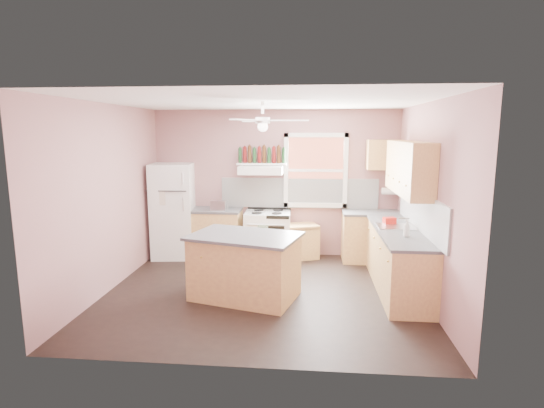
# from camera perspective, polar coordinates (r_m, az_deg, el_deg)

# --- Properties ---
(floor) EXTENTS (4.50, 4.50, 0.00)m
(floor) POSITION_cam_1_polar(r_m,az_deg,el_deg) (6.29, -1.18, -11.75)
(floor) COLOR black
(floor) RESTS_ON ground
(ceiling) EXTENTS (4.50, 4.50, 0.00)m
(ceiling) POSITION_cam_1_polar(r_m,az_deg,el_deg) (5.87, -1.27, 13.61)
(ceiling) COLOR white
(ceiling) RESTS_ON ground
(wall_back) EXTENTS (4.50, 0.05, 2.70)m
(wall_back) POSITION_cam_1_polar(r_m,az_deg,el_deg) (7.93, 0.41, 2.81)
(wall_back) COLOR #8F6261
(wall_back) RESTS_ON ground
(wall_right) EXTENTS (0.05, 4.00, 2.70)m
(wall_right) POSITION_cam_1_polar(r_m,az_deg,el_deg) (6.11, 20.49, 0.14)
(wall_right) COLOR #8F6261
(wall_right) RESTS_ON ground
(wall_left) EXTENTS (0.05, 4.00, 2.70)m
(wall_left) POSITION_cam_1_polar(r_m,az_deg,el_deg) (6.58, -21.32, 0.74)
(wall_left) COLOR #8F6261
(wall_left) RESTS_ON ground
(backsplash_back) EXTENTS (2.90, 0.03, 0.55)m
(backsplash_back) POSITION_cam_1_polar(r_m,az_deg,el_deg) (7.88, 3.65, 1.47)
(backsplash_back) COLOR white
(backsplash_back) RESTS_ON wall_back
(backsplash_right) EXTENTS (0.03, 2.60, 0.55)m
(backsplash_right) POSITION_cam_1_polar(r_m,az_deg,el_deg) (6.41, 19.36, -0.95)
(backsplash_right) COLOR white
(backsplash_right) RESTS_ON wall_right
(window_view) EXTENTS (1.00, 0.02, 1.20)m
(window_view) POSITION_cam_1_polar(r_m,az_deg,el_deg) (7.83, 5.88, 4.52)
(window_view) COLOR brown
(window_view) RESTS_ON wall_back
(window_frame) EXTENTS (1.16, 0.07, 1.36)m
(window_frame) POSITION_cam_1_polar(r_m,az_deg,el_deg) (7.80, 5.89, 4.50)
(window_frame) COLOR white
(window_frame) RESTS_ON wall_back
(refrigerator) EXTENTS (0.82, 0.80, 1.73)m
(refrigerator) POSITION_cam_1_polar(r_m,az_deg,el_deg) (8.01, -13.12, -0.87)
(refrigerator) COLOR white
(refrigerator) RESTS_ON floor
(base_cabinet_left) EXTENTS (0.90, 0.60, 0.86)m
(base_cabinet_left) POSITION_cam_1_polar(r_m,az_deg,el_deg) (7.93, -7.47, -4.02)
(base_cabinet_left) COLOR #AB7847
(base_cabinet_left) RESTS_ON floor
(counter_left) EXTENTS (0.92, 0.62, 0.04)m
(counter_left) POSITION_cam_1_polar(r_m,az_deg,el_deg) (7.84, -7.54, -0.82)
(counter_left) COLOR #444446
(counter_left) RESTS_ON base_cabinet_left
(toaster) EXTENTS (0.28, 0.17, 0.18)m
(toaster) POSITION_cam_1_polar(r_m,az_deg,el_deg) (7.68, -7.22, -0.20)
(toaster) COLOR silver
(toaster) RESTS_ON counter_left
(stove) EXTENTS (0.84, 0.67, 0.86)m
(stove) POSITION_cam_1_polar(r_m,az_deg,el_deg) (7.78, -0.58, -4.21)
(stove) COLOR white
(stove) RESTS_ON floor
(range_hood) EXTENTS (0.78, 0.50, 0.14)m
(range_hood) POSITION_cam_1_polar(r_m,az_deg,el_deg) (7.65, -1.48, 4.59)
(range_hood) COLOR white
(range_hood) RESTS_ON wall_back
(bottle_shelf) EXTENTS (0.90, 0.26, 0.03)m
(bottle_shelf) POSITION_cam_1_polar(r_m,az_deg,el_deg) (7.76, -1.38, 5.41)
(bottle_shelf) COLOR white
(bottle_shelf) RESTS_ON range_hood
(cart) EXTENTS (0.73, 0.61, 0.63)m
(cart) POSITION_cam_1_polar(r_m,az_deg,el_deg) (7.82, 3.76, -5.02)
(cart) COLOR #AB7847
(cart) RESTS_ON floor
(base_cabinet_corner) EXTENTS (1.00, 0.60, 0.86)m
(base_cabinet_corner) POSITION_cam_1_polar(r_m,az_deg,el_deg) (7.82, 13.12, -4.39)
(base_cabinet_corner) COLOR #AB7847
(base_cabinet_corner) RESTS_ON floor
(base_cabinet_right) EXTENTS (0.60, 2.20, 0.86)m
(base_cabinet_right) POSITION_cam_1_polar(r_m,az_deg,el_deg) (6.52, 16.54, -7.37)
(base_cabinet_right) COLOR #AB7847
(base_cabinet_right) RESTS_ON floor
(counter_corner) EXTENTS (1.02, 0.62, 0.04)m
(counter_corner) POSITION_cam_1_polar(r_m,az_deg,el_deg) (7.73, 13.25, -1.15)
(counter_corner) COLOR #444446
(counter_corner) RESTS_ON base_cabinet_corner
(counter_right) EXTENTS (0.62, 2.22, 0.04)m
(counter_right) POSITION_cam_1_polar(r_m,az_deg,el_deg) (6.41, 16.65, -3.51)
(counter_right) COLOR #444446
(counter_right) RESTS_ON base_cabinet_right
(sink) EXTENTS (0.55, 0.45, 0.03)m
(sink) POSITION_cam_1_polar(r_m,az_deg,el_deg) (6.60, 16.32, -2.99)
(sink) COLOR silver
(sink) RESTS_ON counter_right
(faucet) EXTENTS (0.03, 0.03, 0.14)m
(faucet) POSITION_cam_1_polar(r_m,az_deg,el_deg) (6.61, 17.71, -2.37)
(faucet) COLOR silver
(faucet) RESTS_ON sink
(upper_cabinet_right) EXTENTS (0.33, 1.80, 0.76)m
(upper_cabinet_right) POSITION_cam_1_polar(r_m,az_deg,el_deg) (6.49, 17.90, 4.64)
(upper_cabinet_right) COLOR #AB7847
(upper_cabinet_right) RESTS_ON wall_right
(upper_cabinet_corner) EXTENTS (0.60, 0.33, 0.52)m
(upper_cabinet_corner) POSITION_cam_1_polar(r_m,az_deg,el_deg) (7.76, 14.88, 6.42)
(upper_cabinet_corner) COLOR #AB7847
(upper_cabinet_corner) RESTS_ON wall_back
(paper_towel) EXTENTS (0.26, 0.12, 0.12)m
(paper_towel) POSITION_cam_1_polar(r_m,az_deg,el_deg) (7.87, 15.50, 1.68)
(paper_towel) COLOR white
(paper_towel) RESTS_ON wall_back
(island) EXTENTS (1.56, 1.21, 0.86)m
(island) POSITION_cam_1_polar(r_m,az_deg,el_deg) (5.98, -3.66, -8.52)
(island) COLOR #AB7847
(island) RESTS_ON floor
(island_top) EXTENTS (1.66, 1.31, 0.04)m
(island_top) POSITION_cam_1_polar(r_m,az_deg,el_deg) (5.86, -3.70, -4.34)
(island_top) COLOR #444446
(island_top) RESTS_ON island
(ceiling_fan_hub) EXTENTS (0.20, 0.20, 0.08)m
(ceiling_fan_hub) POSITION_cam_1_polar(r_m,az_deg,el_deg) (5.85, -1.27, 11.17)
(ceiling_fan_hub) COLOR white
(ceiling_fan_hub) RESTS_ON ceiling
(soap_bottle) EXTENTS (0.11, 0.11, 0.23)m
(soap_bottle) POSITION_cam_1_polar(r_m,az_deg,el_deg) (6.00, 17.68, -3.13)
(soap_bottle) COLOR silver
(soap_bottle) RESTS_ON counter_right
(red_caddy) EXTENTS (0.21, 0.17, 0.10)m
(red_caddy) POSITION_cam_1_polar(r_m,az_deg,el_deg) (6.76, 15.50, -2.17)
(red_caddy) COLOR #B4160F
(red_caddy) RESTS_ON counter_right
(wine_bottles) EXTENTS (0.86, 0.06, 0.31)m
(wine_bottles) POSITION_cam_1_polar(r_m,az_deg,el_deg) (7.75, -1.38, 6.58)
(wine_bottles) COLOR #143819
(wine_bottles) RESTS_ON bottle_shelf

